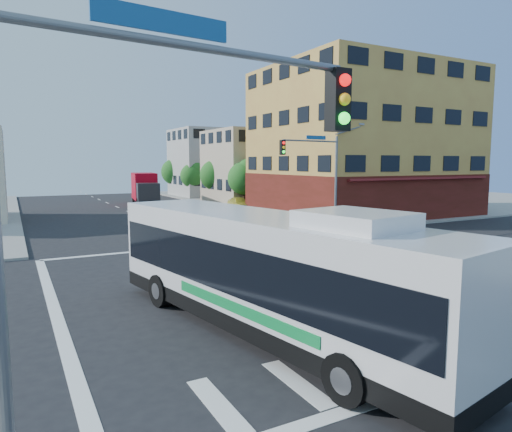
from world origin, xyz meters
TOP-DOWN VIEW (x-y plane):
  - ground at (0.00, 0.00)m, footprint 120.00×120.00m
  - sidewalk_ne at (35.00, 35.00)m, footprint 50.00×50.00m
  - corner_building_ne at (19.99, 18.48)m, footprint 18.10×15.44m
  - building_east_near at (16.98, 33.98)m, footprint 12.06×10.06m
  - building_east_far at (16.98, 47.98)m, footprint 12.06×10.06m
  - signal_mast_ne at (9.08, 10.62)m, footprint 7.91×1.13m
  - signal_mast_sw at (-9.08, -10.64)m, footprint 7.91×1.01m
  - street_tree_a at (11.90, 27.92)m, footprint 3.60×3.60m
  - street_tree_b at (11.90, 35.92)m, footprint 3.80×3.80m
  - street_tree_c at (11.90, 43.92)m, footprint 3.40×3.40m
  - street_tree_d at (11.90, 51.92)m, footprint 4.00×4.00m
  - transit_bus at (-4.08, -4.88)m, footprint 5.18×13.61m
  - box_truck at (3.55, 38.01)m, footprint 3.64×8.72m
  - parked_car at (11.01, 27.66)m, footprint 2.17×4.31m

SIDE VIEW (x-z plane):
  - ground at x=0.00m, z-range 0.00..0.00m
  - sidewalk_ne at x=35.00m, z-range 0.00..0.15m
  - parked_car at x=11.01m, z-range 0.00..1.41m
  - box_truck at x=3.55m, z-range -0.06..3.75m
  - transit_bus at x=-4.08m, z-range -0.04..3.90m
  - street_tree_c at x=11.90m, z-range 0.82..6.11m
  - street_tree_a at x=11.90m, z-range 0.83..6.35m
  - street_tree_b at x=11.90m, z-range 0.85..6.65m
  - street_tree_d at x=11.90m, z-range 0.87..6.90m
  - building_east_near at x=16.98m, z-range 0.01..9.01m
  - signal_mast_ne at x=9.08m, z-range 0.95..9.02m
  - signal_mast_sw at x=-9.08m, z-range 0.95..9.02m
  - building_east_far at x=16.98m, z-range 0.01..10.01m
  - corner_building_ne at x=19.99m, z-range -1.11..12.89m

